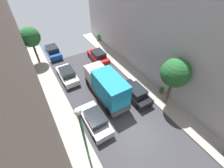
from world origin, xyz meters
TOP-DOWN VIEW (x-y plane):
  - ground at (0.00, 0.00)m, footprint 32.00×32.00m
  - sidewalk_left at (-5.00, 0.00)m, footprint 2.00×44.00m
  - sidewalk_right at (5.00, 0.00)m, footprint 2.00×44.00m
  - parked_car_left_3 at (-2.70, 2.79)m, footprint 1.78×4.20m
  - parked_car_left_4 at (-2.70, 10.79)m, footprint 1.78×4.20m
  - parked_car_left_5 at (-2.70, 17.63)m, footprint 1.78×4.20m
  - parked_car_right_1 at (2.70, 3.67)m, footprint 1.78×4.20m
  - parked_car_right_2 at (2.70, 12.63)m, footprint 1.78×4.20m
  - delivery_truck at (0.00, 5.36)m, footprint 2.26×6.60m
  - street_tree_0 at (-5.08, 16.83)m, footprint 2.63×2.63m
  - street_tree_1 at (5.12, 1.33)m, footprint 2.77×2.77m
  - potted_plant_1 at (5.72, 2.64)m, footprint 0.48×0.48m
  - potted_plant_2 at (5.69, 18.40)m, footprint 0.75×0.75m
  - lamp_post at (-4.60, 0.21)m, footprint 0.44×0.44m

SIDE VIEW (x-z plane):
  - ground at x=0.00m, z-range 0.00..0.00m
  - sidewalk_left at x=-5.00m, z-range 0.00..0.15m
  - sidewalk_right at x=5.00m, z-range 0.00..0.15m
  - potted_plant_1 at x=5.72m, z-range 0.17..0.89m
  - potted_plant_2 at x=5.69m, z-range 0.20..1.17m
  - parked_car_left_3 at x=-2.70m, z-range -0.06..1.50m
  - parked_car_left_4 at x=-2.70m, z-range -0.06..1.50m
  - parked_car_left_5 at x=-2.70m, z-range -0.06..1.50m
  - parked_car_right_1 at x=2.70m, z-range -0.06..1.50m
  - parked_car_right_2 at x=2.70m, z-range -0.06..1.50m
  - delivery_truck at x=0.00m, z-range 0.10..3.48m
  - street_tree_0 at x=-5.08m, z-range 1.37..6.51m
  - street_tree_1 at x=5.12m, z-range 1.44..6.84m
  - lamp_post at x=-4.60m, z-range 1.07..7.29m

